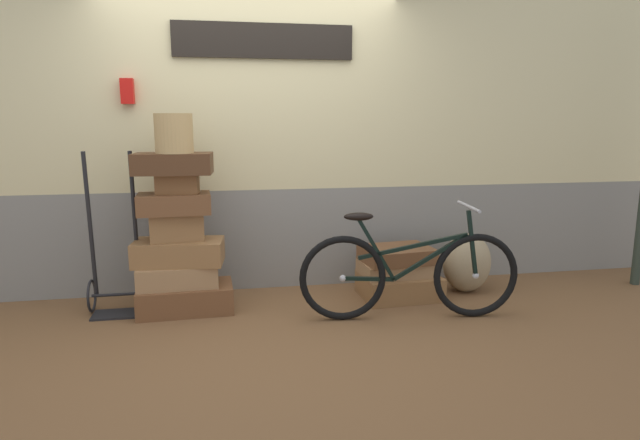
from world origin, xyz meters
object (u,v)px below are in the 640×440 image
Objects in this scene: suitcase_5 at (177,184)px; luggage_trolley at (116,274)px; suitcase_3 at (177,227)px; suitcase_7 at (399,285)px; bicycle at (409,274)px; wicker_basket at (174,133)px; burlap_sack at (467,263)px; suitcase_9 at (397,255)px; suitcase_2 at (179,252)px; suitcase_1 at (178,276)px; suitcase_6 at (173,164)px; suitcase_0 at (186,298)px; suitcase_4 at (174,204)px; suitcase_8 at (394,268)px.

luggage_trolley is at bearing 179.96° from suitcase_5.
suitcase_3 is 1.91m from suitcase_7.
suitcase_5 is 0.19× the size of bicycle.
burlap_sack is (2.43, 0.05, -1.13)m from wicker_basket.
suitcase_7 is at bearing -1.21° from luggage_trolley.
suitcase_5 is 0.87m from luggage_trolley.
luggage_trolley is 0.76× the size of bicycle.
suitcase_3 is at bearing 163.43° from bicycle.
bicycle is (-0.07, -0.50, -0.02)m from suitcase_9.
suitcase_2 is 0.54× the size of luggage_trolley.
suitcase_1 is 1.05× the size of suitcase_6.
suitcase_2 is 2.16× the size of suitcase_5.
luggage_trolley is (-0.48, 0.09, 0.01)m from suitcase_1.
suitcase_5 reaches higher than suitcase_2.
luggage_trolley is at bearing 175.74° from suitcase_7.
burlap_sack is 0.31× the size of bicycle.
suitcase_9 is (1.75, 0.03, 0.27)m from suitcase_0.
suitcase_4 is 2.53m from burlap_sack.
suitcase_2 is 1.79m from suitcase_8.
wicker_basket reaches higher than suitcase_3.
burlap_sack is at bearing 6.00° from suitcase_5.
wicker_basket is (0.01, -0.01, 0.92)m from suitcase_2.
burlap_sack is at bearing -5.33° from suitcase_3.
suitcase_8 is at bearing 0.94° from wicker_basket.
suitcase_3 is 0.71× the size of suitcase_9.
luggage_trolley is at bearing 178.26° from suitcase_6.
suitcase_4 is 1.88m from bicycle.
suitcase_0 is 1.19× the size of suitcase_1.
suitcase_1 is 1.51× the size of suitcase_3.
suitcase_6 is 1.96m from suitcase_9.
suitcase_7 is 1.13× the size of suitcase_8.
luggage_trolley is at bearing 172.39° from wicker_basket.
wicker_basket is at bearing 141.63° from suitcase_0.
suitcase_0 is at bearing -40.74° from suitcase_4.
burlap_sack reaches higher than suitcase_0.
suitcase_3 is 0.63× the size of suitcase_7.
suitcase_0 is at bearing 178.81° from suitcase_8.
luggage_trolley is (-0.51, 0.05, -0.71)m from suitcase_5.
bicycle is (1.70, -0.51, -0.66)m from suitcase_5.
suitcase_0 is at bearing -9.56° from luggage_trolley.
burlap_sack is (2.46, 0.03, -0.60)m from suitcase_4.
suitcase_0 is 1.28× the size of suitcase_9.
suitcase_8 is 0.67m from burlap_sack.
suitcase_6 is 1.12× the size of burlap_sack.
suitcase_9 is at bearing -1.23° from suitcase_1.
luggage_trolley reaches higher than suitcase_7.
suitcase_8 is (-0.04, 0.01, 0.15)m from suitcase_7.
suitcase_3 is at bearing 81.95° from suitcase_1.
suitcase_3 is at bearing 33.08° from suitcase_4.
suitcase_5 is 1.92m from suitcase_8.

